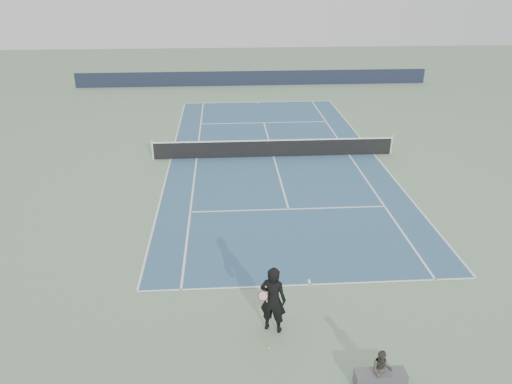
{
  "coord_description": "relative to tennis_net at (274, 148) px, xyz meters",
  "views": [
    {
      "loc": [
        -2.62,
        -25.06,
        9.29
      ],
      "look_at": [
        -1.41,
        -6.96,
        1.1
      ],
      "focal_mm": 35.0,
      "sensor_mm": 36.0,
      "label": 1
    }
  ],
  "objects": [
    {
      "name": "court_surface",
      "position": [
        0.0,
        0.0,
        -0.5
      ],
      "size": [
        10.97,
        23.77,
        0.01
      ],
      "primitive_type": "cube",
      "color": "#335979",
      "rests_on": "ground"
    },
    {
      "name": "tennis_ball",
      "position": [
        -1.59,
        -14.71,
        -0.47
      ],
      "size": [
        0.06,
        0.06,
        0.06
      ],
      "primitive_type": "sphere",
      "color": "#C9E82F",
      "rests_on": "ground"
    },
    {
      "name": "windscreen_far",
      "position": [
        0.0,
        17.88,
        0.1
      ],
      "size": [
        30.0,
        0.25,
        1.2
      ],
      "primitive_type": "cube",
      "color": "black",
      "rests_on": "ground"
    },
    {
      "name": "spectator_bench",
      "position": [
        0.99,
        -16.14,
        -0.16
      ],
      "size": [
        1.29,
        0.66,
        1.06
      ],
      "color": "#505154",
      "rests_on": "ground"
    },
    {
      "name": "tennis_player",
      "position": [
        -1.41,
        -13.92,
        0.51
      ],
      "size": [
        0.92,
        0.8,
        2.03
      ],
      "color": "black",
      "rests_on": "ground"
    },
    {
      "name": "ground",
      "position": [
        0.0,
        0.0,
        -0.5
      ],
      "size": [
        80.0,
        80.0,
        0.0
      ],
      "primitive_type": "plane",
      "color": "gray"
    },
    {
      "name": "tennis_net",
      "position": [
        0.0,
        0.0,
        0.0
      ],
      "size": [
        12.9,
        0.1,
        1.07
      ],
      "color": "silver",
      "rests_on": "ground"
    }
  ]
}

